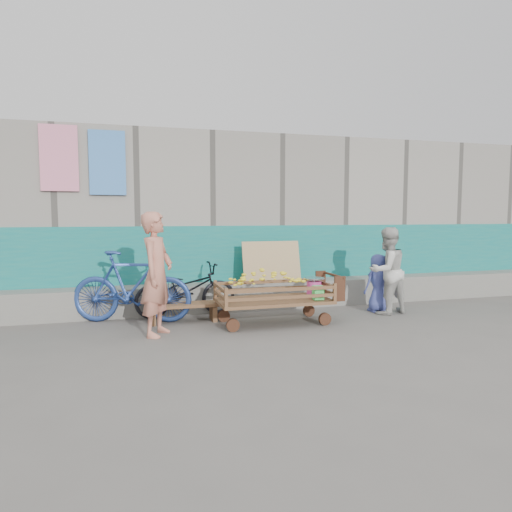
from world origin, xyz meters
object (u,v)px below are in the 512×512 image
object	(u,v)px
banana_cart	(272,289)
bicycle_blue	(132,287)
bench	(184,308)
child	(378,283)
woman	(387,271)
vendor_man	(157,274)
bicycle_dark	(186,290)

from	to	relation	value
banana_cart	bicycle_blue	xyz separation A→B (m)	(-1.95, 0.66, 0.02)
bench	child	distance (m)	3.18
woman	banana_cart	bearing A→B (deg)	-8.35
woman	bicycle_blue	size ratio (longest dim) A/B	0.79
bench	vendor_man	xyz separation A→B (m)	(-0.42, -0.64, 0.61)
vendor_man	banana_cart	bearing A→B (deg)	-57.15
woman	child	distance (m)	0.29
vendor_man	bicycle_blue	world-z (taller)	vendor_man
bench	bicycle_blue	xyz separation A→B (m)	(-0.73, 0.20, 0.33)
banana_cart	child	bearing A→B (deg)	9.57
banana_cart	woman	distance (m)	2.00
bicycle_dark	bicycle_blue	bearing A→B (deg)	97.04
woman	bicycle_dark	xyz separation A→B (m)	(-3.13, 0.70, -0.28)
woman	bench	bearing A→B (deg)	-18.10
bench	woman	xyz separation A→B (m)	(3.21, -0.31, 0.49)
bench	child	world-z (taller)	child
banana_cart	bicycle_blue	bearing A→B (deg)	161.46
bicycle_dark	vendor_man	bearing A→B (deg)	147.78
banana_cart	vendor_man	distance (m)	1.68
banana_cart	vendor_man	xyz separation A→B (m)	(-1.64, -0.19, 0.30)
vendor_man	bicycle_dark	xyz separation A→B (m)	(0.51, 1.03, -0.40)
vendor_man	bicycle_blue	xyz separation A→B (m)	(-0.31, 0.84, -0.28)
child	bicycle_dark	bearing A→B (deg)	-15.52
child	woman	bearing A→B (deg)	100.38
woman	bicycle_dark	size ratio (longest dim) A/B	0.87
child	bicycle_blue	world-z (taller)	bicycle_blue
vendor_man	child	distance (m)	3.63
banana_cart	bench	bearing A→B (deg)	159.56
bench	bicycle_blue	distance (m)	0.82
bench	bicycle_dark	world-z (taller)	bicycle_dark
bench	vendor_man	world-z (taller)	vendor_man
bicycle_dark	child	bearing A→B (deg)	-105.73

